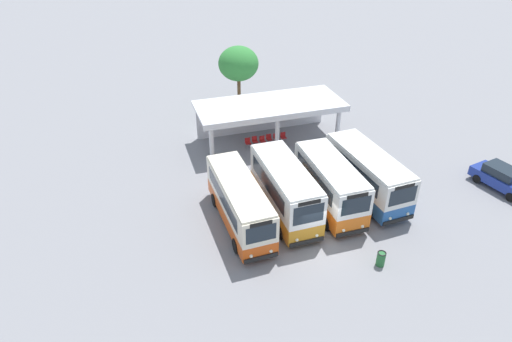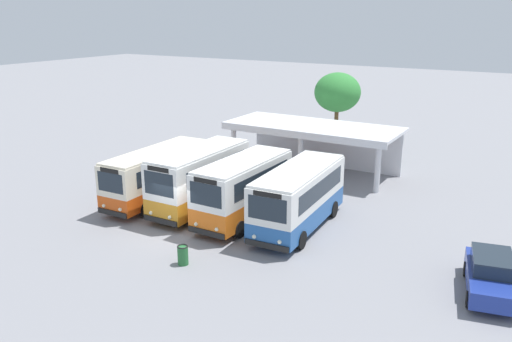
# 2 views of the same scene
# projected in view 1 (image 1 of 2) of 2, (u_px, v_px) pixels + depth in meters

# --- Properties ---
(ground_plane) EXTENTS (180.00, 180.00, 0.00)m
(ground_plane) POSITION_uv_depth(u_px,v_px,m) (320.00, 247.00, 25.94)
(ground_plane) COLOR gray
(city_bus_nearest_orange) EXTENTS (2.41, 7.87, 3.11)m
(city_bus_nearest_orange) POSITION_uv_depth(u_px,v_px,m) (240.00, 202.00, 26.84)
(city_bus_nearest_orange) COLOR black
(city_bus_nearest_orange) RESTS_ON ground
(city_bus_second_in_row) EXTENTS (2.46, 7.21, 3.51)m
(city_bus_second_in_row) POSITION_uv_depth(u_px,v_px,m) (285.00, 189.00, 27.64)
(city_bus_second_in_row) COLOR black
(city_bus_second_in_row) RESTS_ON ground
(city_bus_middle_cream) EXTENTS (2.40, 6.89, 3.39)m
(city_bus_middle_cream) POSITION_uv_depth(u_px,v_px,m) (330.00, 184.00, 28.28)
(city_bus_middle_cream) COLOR black
(city_bus_middle_cream) RESTS_ON ground
(city_bus_fourth_amber) EXTENTS (2.81, 7.66, 3.23)m
(city_bus_fourth_amber) POSITION_uv_depth(u_px,v_px,m) (367.00, 173.00, 29.54)
(city_bus_fourth_amber) COLOR black
(city_bus_fourth_amber) RESTS_ON ground
(parked_car_flank) EXTENTS (2.59, 4.49, 1.62)m
(parked_car_flank) POSITION_uv_depth(u_px,v_px,m) (502.00, 178.00, 30.76)
(parked_car_flank) COLOR black
(parked_car_flank) RESTS_ON ground
(terminal_canopy) EXTENTS (11.92, 4.90, 3.40)m
(terminal_canopy) POSITION_uv_depth(u_px,v_px,m) (267.00, 110.00, 36.40)
(terminal_canopy) COLOR silver
(terminal_canopy) RESTS_ON ground
(waiting_chair_end_by_column) EXTENTS (0.45, 0.45, 0.86)m
(waiting_chair_end_by_column) POSITION_uv_depth(u_px,v_px,m) (248.00, 142.00, 35.95)
(waiting_chair_end_by_column) COLOR slate
(waiting_chair_end_by_column) RESTS_ON ground
(waiting_chair_second_from_end) EXTENTS (0.45, 0.45, 0.86)m
(waiting_chair_second_from_end) POSITION_uv_depth(u_px,v_px,m) (255.00, 140.00, 36.19)
(waiting_chair_second_from_end) COLOR slate
(waiting_chair_second_from_end) RESTS_ON ground
(waiting_chair_middle_seat) EXTENTS (0.45, 0.45, 0.86)m
(waiting_chair_middle_seat) POSITION_uv_depth(u_px,v_px,m) (262.00, 140.00, 36.25)
(waiting_chair_middle_seat) COLOR slate
(waiting_chair_middle_seat) RESTS_ON ground
(waiting_chair_fourth_seat) EXTENTS (0.45, 0.45, 0.86)m
(waiting_chair_fourth_seat) POSITION_uv_depth(u_px,v_px,m) (269.00, 138.00, 36.52)
(waiting_chair_fourth_seat) COLOR slate
(waiting_chair_fourth_seat) RESTS_ON ground
(waiting_chair_fifth_seat) EXTENTS (0.45, 0.45, 0.86)m
(waiting_chair_fifth_seat) POSITION_uv_depth(u_px,v_px,m) (276.00, 137.00, 36.64)
(waiting_chair_fifth_seat) COLOR slate
(waiting_chair_fifth_seat) RESTS_ON ground
(waiting_chair_far_end_seat) EXTENTS (0.45, 0.45, 0.86)m
(waiting_chair_far_end_seat) POSITION_uv_depth(u_px,v_px,m) (283.00, 136.00, 36.79)
(waiting_chair_far_end_seat) COLOR slate
(waiting_chair_far_end_seat) RESTS_ON ground
(roadside_tree_behind_canopy) EXTENTS (3.63, 3.63, 6.35)m
(roadside_tree_behind_canopy) POSITION_uv_depth(u_px,v_px,m) (238.00, 64.00, 39.63)
(roadside_tree_behind_canopy) COLOR brown
(roadside_tree_behind_canopy) RESTS_ON ground
(litter_bin_apron) EXTENTS (0.49, 0.49, 0.90)m
(litter_bin_apron) POSITION_uv_depth(u_px,v_px,m) (381.00, 259.00, 24.42)
(litter_bin_apron) COLOR #266633
(litter_bin_apron) RESTS_ON ground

